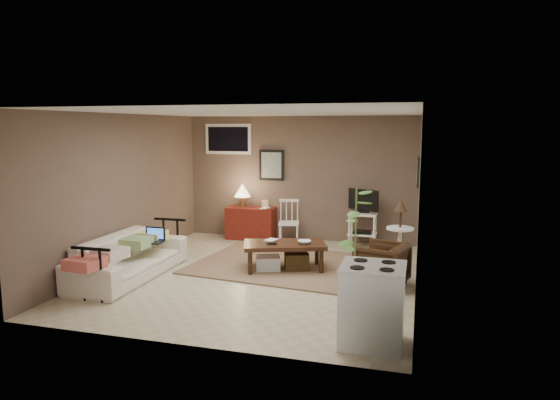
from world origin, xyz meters
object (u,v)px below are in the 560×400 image
(spindle_chair, at_px, (289,223))
(side_table, at_px, (400,226))
(coffee_table, at_px, (284,254))
(red_console, at_px, (250,220))
(stove, at_px, (372,305))
(tv_stand, at_px, (363,217))
(potted_plant, at_px, (355,241))
(armchair, at_px, (382,262))
(sofa, at_px, (129,250))

(spindle_chair, distance_m, side_table, 2.46)
(coffee_table, xyz_separation_m, red_console, (-1.22, 1.95, 0.12))
(spindle_chair, xyz_separation_m, stove, (1.94, -4.06, 0.03))
(tv_stand, height_order, potted_plant, potted_plant)
(tv_stand, distance_m, potted_plant, 2.91)
(potted_plant, height_order, stove, potted_plant)
(spindle_chair, distance_m, potted_plant, 3.30)
(spindle_chair, relative_size, armchair, 1.27)
(armchair, relative_size, potted_plant, 0.44)
(sofa, xyz_separation_m, side_table, (3.79, 1.48, 0.28))
(spindle_chair, bearing_deg, tv_stand, 1.64)
(coffee_table, xyz_separation_m, sofa, (-2.09, -0.94, 0.15))
(sofa, xyz_separation_m, spindle_chair, (1.70, 2.73, -0.02))
(sofa, bearing_deg, spindle_chair, -31.84)
(coffee_table, bearing_deg, sofa, -155.78)
(spindle_chair, xyz_separation_m, potted_plant, (1.61, -2.86, 0.40))
(coffee_table, distance_m, side_table, 1.83)
(spindle_chair, height_order, potted_plant, potted_plant)
(sofa, height_order, potted_plant, potted_plant)
(coffee_table, xyz_separation_m, potted_plant, (1.21, -1.06, 0.53))
(tv_stand, distance_m, stove, 4.14)
(stove, bearing_deg, potted_plant, 105.26)
(tv_stand, bearing_deg, stove, -82.25)
(coffee_table, relative_size, spindle_chair, 1.66)
(coffee_table, distance_m, red_console, 2.30)
(coffee_table, relative_size, potted_plant, 0.93)
(spindle_chair, xyz_separation_m, side_table, (2.09, -1.25, 0.30))
(spindle_chair, height_order, tv_stand, tv_stand)
(red_console, height_order, stove, red_console)
(side_table, xyz_separation_m, stove, (-0.16, -2.81, -0.27))
(sofa, bearing_deg, stove, -110.05)
(coffee_table, distance_m, armchair, 1.52)
(potted_plant, bearing_deg, armchair, 70.75)
(side_table, height_order, stove, side_table)
(tv_stand, distance_m, armchair, 2.18)
(sofa, relative_size, side_table, 1.90)
(armchair, bearing_deg, tv_stand, -148.32)
(sofa, distance_m, tv_stand, 4.15)
(spindle_chair, relative_size, potted_plant, 0.56)
(red_console, relative_size, side_table, 0.99)
(spindle_chair, bearing_deg, armchair, -47.68)
(red_console, xyz_separation_m, armchair, (2.71, -2.22, -0.05))
(potted_plant, bearing_deg, stove, -74.74)
(side_table, bearing_deg, coffee_table, -162.44)
(red_console, height_order, tv_stand, red_console)
(potted_plant, bearing_deg, red_console, 128.97)
(potted_plant, xyz_separation_m, stove, (0.33, -1.21, -0.37))
(potted_plant, distance_m, stove, 1.30)
(red_console, bearing_deg, sofa, -106.78)
(red_console, relative_size, potted_plant, 0.74)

